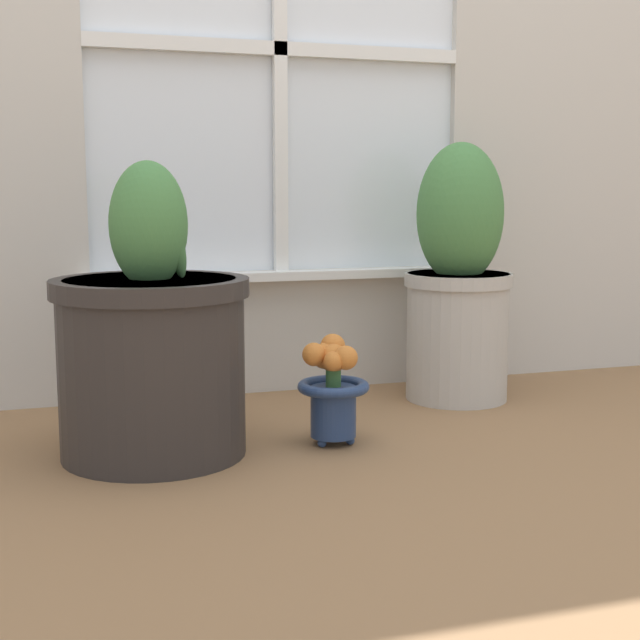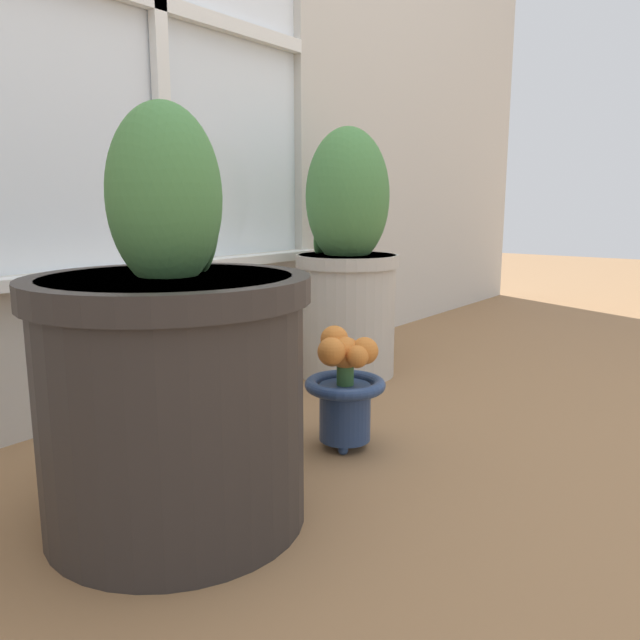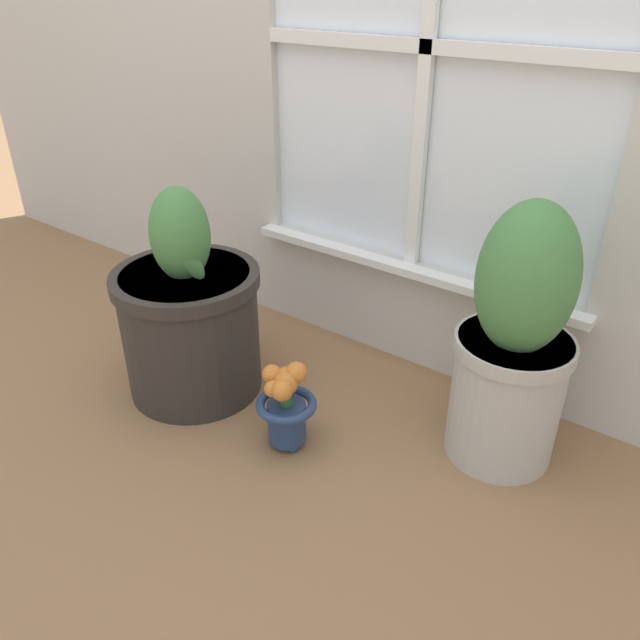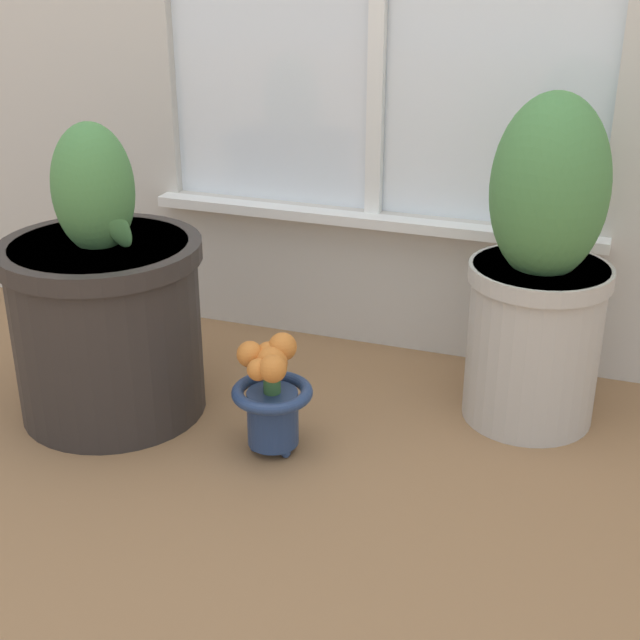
% 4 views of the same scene
% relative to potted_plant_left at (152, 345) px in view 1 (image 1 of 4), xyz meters
% --- Properties ---
extents(ground_plane, '(10.00, 10.00, 0.00)m').
position_rel_potted_plant_left_xyz_m(ground_plane, '(0.42, -0.16, -0.24)').
color(ground_plane, olive).
extents(potted_plant_left, '(0.41, 0.41, 0.62)m').
position_rel_potted_plant_left_xyz_m(potted_plant_left, '(0.00, 0.00, 0.00)').
color(potted_plant_left, '#2D2826').
rests_on(potted_plant_left, ground_plane).
extents(potted_plant_right, '(0.29, 0.29, 0.68)m').
position_rel_potted_plant_left_xyz_m(potted_plant_right, '(0.84, 0.27, 0.08)').
color(potted_plant_right, '#B7B2A8').
rests_on(potted_plant_right, ground_plane).
extents(flower_vase, '(0.16, 0.16, 0.24)m').
position_rel_potted_plant_left_xyz_m(flower_vase, '(0.39, -0.04, -0.10)').
color(flower_vase, navy).
rests_on(flower_vase, ground_plane).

